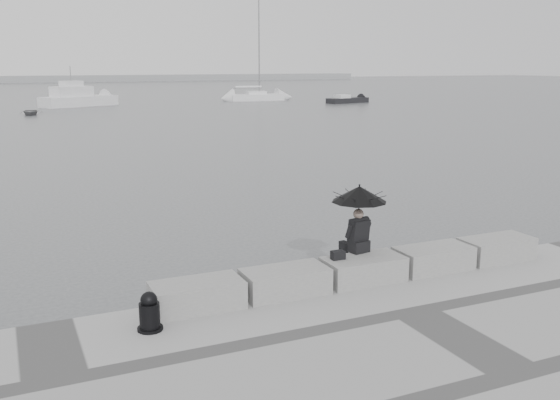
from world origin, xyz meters
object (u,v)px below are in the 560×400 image
seated_person (359,204)px  small_motorboat (348,100)px  mooring_bollard (150,314)px  motor_cruiser (79,98)px  sailboat_right (256,96)px  dinghy (30,112)px

seated_person → small_motorboat: (32.16, 55.39, -1.67)m
mooring_bollard → motor_cruiser: motor_cruiser is taller
seated_person → sailboat_right: bearing=60.1°
mooring_bollard → seated_person: bearing=11.9°
dinghy → mooring_bollard: bearing=-85.6°
seated_person → small_motorboat: seated_person is taller
seated_person → dinghy: (-3.64, 52.20, -1.74)m
motor_cruiser → sailboat_right: bearing=-21.2°
small_motorboat → seated_person: bearing=-133.6°
small_motorboat → mooring_bollard: bearing=-136.5°
seated_person → motor_cruiser: (1.97, 62.62, -1.10)m
mooring_bollard → dinghy: (0.83, 53.14, -0.53)m
sailboat_right → small_motorboat: sailboat_right is taller
sailboat_right → motor_cruiser: 22.01m
mooring_bollard → motor_cruiser: bearing=84.2°
motor_cruiser → dinghy: motor_cruiser is taller
small_motorboat → dinghy: bearing=171.6°
small_motorboat → motor_cruiser: bearing=153.1°
small_motorboat → sailboat_right: bearing=119.3°
motor_cruiser → dinghy: bearing=-143.9°
small_motorboat → dinghy: (-35.80, -3.19, -0.07)m
sailboat_right → dinghy: sailboat_right is taller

